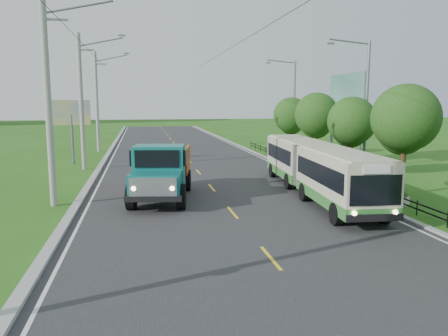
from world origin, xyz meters
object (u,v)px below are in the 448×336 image
object	(u,v)px
pole_near	(49,101)
tree_back	(291,117)
planter_mid	(333,173)
billboard_right	(346,98)
billboard_left	(71,117)
planter_near	(403,199)
streetlight_far	(293,104)
pole_mid	(82,101)
tree_fifth	(316,117)
streetlight_mid	(364,104)
tree_third	(405,122)
planter_far	(293,159)
dump_truck	(162,168)
tree_fourth	(352,124)
bus	(316,166)
pole_far	(97,102)

from	to	relation	value
pole_near	tree_back	world-z (taller)	pole_near
tree_back	planter_mid	xyz separation A→B (m)	(-1.26, -12.14, -3.37)
pole_near	billboard_right	world-z (taller)	pole_near
billboard_left	planter_near	bearing A→B (deg)	-44.84
streetlight_far	pole_near	bearing A→B (deg)	-134.86
pole_mid	tree_fifth	world-z (taller)	pole_mid
billboard_left	billboard_right	bearing A→B (deg)	-10.40
pole_near	streetlight_mid	world-z (taller)	pole_near
pole_mid	billboard_right	distance (m)	20.59
tree_third	tree_back	distance (m)	18.00
pole_mid	billboard_left	distance (m)	3.47
planter_far	billboard_right	xyz separation A→B (m)	(3.70, -2.00, 5.06)
dump_truck	tree_fourth	bearing A→B (deg)	28.76
tree_third	tree_fourth	bearing A→B (deg)	90.00
pole_mid	dump_truck	size ratio (longest dim) A/B	1.38
billboard_right	bus	xyz separation A→B (m)	(-7.09, -11.12, -3.70)
pole_mid	billboard_right	bearing A→B (deg)	-2.78
tree_fourth	dump_truck	bearing A→B (deg)	-160.71
streetlight_far	planter_mid	xyz separation A→B (m)	(-2.04, -14.00, -4.62)
tree_fourth	planter_mid	xyz separation A→B (m)	(-1.26, -0.14, -3.30)
streetlight_mid	billboard_right	world-z (taller)	streetlight_mid
pole_mid	pole_far	world-z (taller)	same
pole_near	tree_third	bearing A→B (deg)	-2.71
pole_mid	dump_truck	world-z (taller)	pole_mid
tree_back	streetlight_mid	bearing A→B (deg)	-86.30
streetlight_far	planter_near	distance (m)	22.57
pole_far	dump_truck	distance (m)	24.19
tree_fifth	planter_near	bearing A→B (deg)	-95.08
tree_fifth	streetlight_far	distance (m)	7.97
planter_mid	pole_far	bearing A→B (deg)	131.59
streetlight_far	pole_mid	bearing A→B (deg)	-159.68
billboard_left	dump_truck	bearing A→B (deg)	-65.64
pole_far	billboard_left	bearing A→B (deg)	-97.83
tree_back	dump_truck	size ratio (longest dim) A/B	0.76
planter_far	streetlight_far	bearing A→B (deg)	71.20
tree_third	planter_far	world-z (taller)	tree_third
pole_mid	tree_fifth	distance (m)	18.18
tree_third	billboard_right	size ratio (longest dim) A/B	0.82
pole_near	billboard_right	xyz separation A→B (m)	(20.56, 11.00, 0.25)
pole_far	bus	xyz separation A→B (m)	(13.47, -24.12, -3.45)
pole_near	tree_fifth	bearing A→B (deg)	31.59
tree_fourth	planter_near	xyz separation A→B (m)	(-1.26, -8.14, -3.30)
planter_near	bus	size ratio (longest dim) A/B	0.05
pole_far	planter_mid	world-z (taller)	pole_far
streetlight_mid	tree_fourth	bearing A→B (deg)	169.85
planter_near	planter_mid	size ratio (longest dim) A/B	1.00
pole_near	planter_mid	size ratio (longest dim) A/B	14.93
pole_near	tree_third	world-z (taller)	pole_near
pole_mid	planter_near	bearing A→B (deg)	-41.65
planter_mid	streetlight_far	bearing A→B (deg)	81.70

